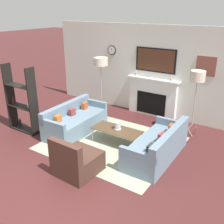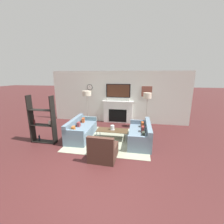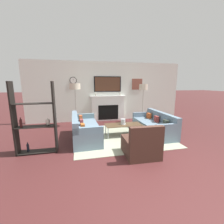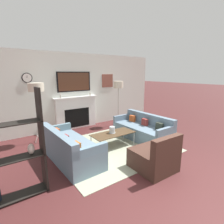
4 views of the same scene
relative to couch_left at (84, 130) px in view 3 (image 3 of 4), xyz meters
name	(u,v)px [view 3 (image 3 of 4)]	position (x,y,z in m)	size (l,w,h in m)	color
ground_plane	(150,171)	(1.20, -2.09, -0.29)	(60.00, 60.00, 0.00)	#471F1F
fireplace_wall	(108,94)	(1.20, 2.31, 0.94)	(7.23, 0.28, 2.70)	silver
area_rug	(121,136)	(1.20, 0.00, -0.28)	(3.02, 2.67, 0.01)	#989E84
couch_left	(84,130)	(0.00, 0.00, 0.00)	(0.85, 1.88, 0.76)	slate
couch_right	(154,126)	(2.40, 0.00, -0.02)	(0.81, 1.91, 0.74)	slate
armchair	(141,145)	(1.29, -1.44, -0.02)	(0.80, 0.85, 0.82)	#442B22
coffee_table	(123,125)	(1.30, 0.05, 0.07)	(1.22, 0.54, 0.38)	#4C3823
hurricane_candle	(123,122)	(1.29, 0.09, 0.17)	(0.18, 0.18, 0.18)	silver
floor_lamp_left	(75,87)	(-0.26, 1.58, 1.31)	(0.43, 0.43, 1.75)	#9E998E
floor_lamp_right	(143,88)	(2.66, 1.58, 1.26)	(0.36, 0.36, 1.71)	#9E998E
shelf_unit	(35,121)	(-1.20, -0.70, 0.54)	(0.96, 0.28, 1.79)	black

